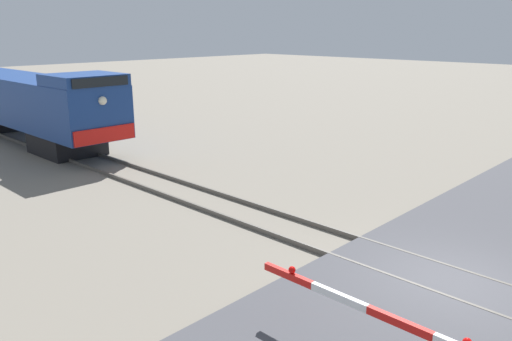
{
  "coord_description": "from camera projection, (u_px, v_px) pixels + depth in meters",
  "views": [
    {
      "loc": [
        -10.6,
        -3.96,
        5.68
      ],
      "look_at": [
        -0.84,
        5.41,
        1.88
      ],
      "focal_mm": 35.45,
      "sensor_mm": 36.0,
      "label": 1
    }
  ],
  "objects": [
    {
      "name": "locomotive",
      "position": [
        26.0,
        102.0,
        26.16
      ],
      "size": [
        2.96,
        16.05,
        3.84
      ],
      "color": "black",
      "rests_on": "ground_plane"
    },
    {
      "name": "ground_plane",
      "position": [
        452.0,
        287.0,
        11.53
      ],
      "size": [
        160.0,
        160.0,
        0.0
      ],
      "primitive_type": "plane",
      "color": "gray"
    },
    {
      "name": "rail_track_right",
      "position": [
        465.0,
        273.0,
        12.01
      ],
      "size": [
        0.08,
        80.0,
        0.15
      ],
      "primitive_type": "cube",
      "color": "#59544C",
      "rests_on": "ground_plane"
    },
    {
      "name": "road_surface",
      "position": [
        453.0,
        284.0,
        11.51
      ],
      "size": [
        36.0,
        5.88,
        0.14
      ],
      "primitive_type": "cube",
      "color": "#47474C",
      "rests_on": "ground_plane"
    },
    {
      "name": "rail_track_left",
      "position": [
        439.0,
        295.0,
        11.01
      ],
      "size": [
        0.08,
        80.0,
        0.15
      ],
      "primitive_type": "cube",
      "color": "#59544C",
      "rests_on": "ground_plane"
    }
  ]
}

